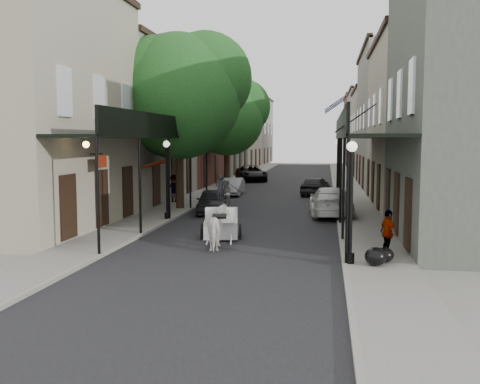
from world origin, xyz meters
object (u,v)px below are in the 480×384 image
at_px(tree_near, 187,91).
at_px(lamppost_left, 167,178).
at_px(pedestrian_sidewalk_left, 174,188).
at_px(pedestrian_sidewalk_right, 388,233).
at_px(car_left_near, 212,201).
at_px(car_right_far, 316,186).
at_px(car_right_near, 331,202).
at_px(car_left_far, 251,173).
at_px(lamppost_right_far, 338,167).
at_px(tree_far, 231,115).
at_px(car_left_mid, 233,187).
at_px(lamppost_right_near, 351,200).
at_px(pedestrian_walking, 227,193).
at_px(carriage, 221,212).
at_px(horse, 219,227).

relative_size(tree_near, lamppost_left, 2.60).
height_order(pedestrian_sidewalk_left, pedestrian_sidewalk_right, pedestrian_sidewalk_left).
height_order(car_left_near, car_right_far, car_right_far).
bearing_deg(pedestrian_sidewalk_right, car_right_near, -12.36).
height_order(lamppost_left, car_left_far, lamppost_left).
bearing_deg(lamppost_right_far, tree_far, 143.49).
bearing_deg(lamppost_left, car_left_mid, 85.03).
xyz_separation_m(pedestrian_sidewalk_left, car_left_mid, (2.67, 5.43, -0.34)).
distance_m(car_left_near, car_left_far, 22.09).
relative_size(lamppost_right_near, car_left_far, 0.70).
bearing_deg(lamppost_left, pedestrian_sidewalk_left, 103.66).
xyz_separation_m(tree_near, pedestrian_walking, (1.95, 1.47, -5.69)).
height_order(car_left_mid, car_right_near, car_right_near).
distance_m(carriage, car_right_near, 7.90).
bearing_deg(pedestrian_sidewalk_left, lamppost_left, 69.94).
relative_size(lamppost_right_far, horse, 2.06).
relative_size(horse, carriage, 0.71).
distance_m(carriage, car_left_near, 6.83).
xyz_separation_m(lamppost_right_near, car_left_near, (-6.70, 11.00, -1.41)).
bearing_deg(car_left_near, car_left_mid, 83.43).
bearing_deg(car_right_near, car_left_mid, -56.68).
bearing_deg(car_left_near, pedestrian_sidewalk_right, -60.06).
xyz_separation_m(lamppost_right_near, pedestrian_walking, (-6.35, 13.65, -1.25)).
relative_size(lamppost_left, pedestrian_sidewalk_left, 2.26).
bearing_deg(lamppost_right_far, pedestrian_walking, -134.98).
relative_size(tree_far, car_left_mid, 2.36).
xyz_separation_m(pedestrian_sidewalk_left, car_right_far, (8.35, 6.34, -0.27)).
height_order(carriage, car_left_near, carriage).
distance_m(lamppost_right_near, car_right_far, 21.10).
bearing_deg(horse, lamppost_right_far, -113.53).
height_order(tree_far, lamppost_right_near, tree_far).
relative_size(pedestrian_walking, car_left_near, 0.42).
distance_m(tree_far, pedestrian_sidewalk_right, 27.14).
bearing_deg(pedestrian_sidewalk_left, car_right_far, -176.48).
relative_size(pedestrian_sidewalk_left, car_right_far, 0.41).
distance_m(tree_near, tree_far, 14.02).
bearing_deg(car_left_far, car_left_near, -104.41).
xyz_separation_m(tree_far, car_left_mid, (1.20, -6.09, -5.24)).
relative_size(tree_near, car_left_far, 1.82).
height_order(horse, car_right_near, horse).
bearing_deg(pedestrian_sidewalk_right, car_left_far, -6.88).
relative_size(lamppost_right_far, car_left_far, 0.70).
relative_size(car_left_mid, car_right_near, 0.72).
relative_size(lamppost_right_near, car_left_mid, 1.02).
distance_m(lamppost_left, pedestrian_sidewalk_right, 11.66).
xyz_separation_m(tree_far, carriage, (3.47, -21.75, -4.85)).
bearing_deg(car_left_far, car_right_near, -88.93).
bearing_deg(carriage, tree_far, 89.58).
bearing_deg(tree_near, pedestrian_walking, 37.02).
height_order(pedestrian_sidewalk_right, car_right_far, pedestrian_sidewalk_right).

